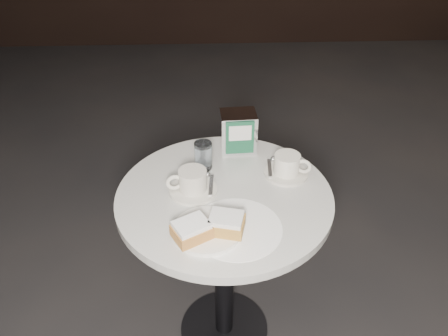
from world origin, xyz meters
TOP-DOWN VIEW (x-y plane):
  - ground at (0.00, 0.00)m, footprint 7.00×7.00m
  - cafe_table at (0.00, 0.00)m, footprint 0.70×0.70m
  - sugar_spill at (0.03, -0.16)m, footprint 0.34×0.34m
  - beignet_plate at (-0.05, -0.19)m, footprint 0.24×0.24m
  - coffee_cup_left at (-0.10, 0.01)m, footprint 0.18×0.18m
  - coffee_cup_right at (0.22, 0.09)m, footprint 0.19×0.19m
  - water_glass_left at (-0.07, 0.15)m, footprint 0.08×0.08m
  - water_glass_right at (0.10, 0.25)m, footprint 0.08×0.08m
  - napkin_dispenser at (0.06, 0.26)m, footprint 0.13×0.11m

SIDE VIEW (x-z plane):
  - ground at x=0.00m, z-range 0.00..0.00m
  - cafe_table at x=0.00m, z-range 0.17..0.92m
  - sugar_spill at x=0.03m, z-range 0.74..0.75m
  - beignet_plate at x=-0.05m, z-range 0.74..0.80m
  - coffee_cup_right at x=0.22m, z-range 0.74..0.82m
  - coffee_cup_left at x=-0.10m, z-range 0.74..0.82m
  - water_glass_left at x=-0.07m, z-range 0.74..0.84m
  - water_glass_right at x=0.10m, z-range 0.74..0.85m
  - napkin_dispenser at x=0.06m, z-range 0.75..0.89m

